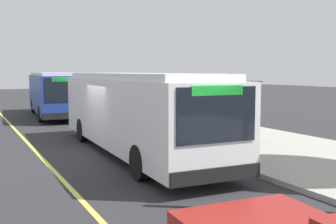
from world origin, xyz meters
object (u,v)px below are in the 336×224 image
transit_bus_second (54,92)px  waiting_bench (229,127)px  transit_bus_main (135,110)px  route_sign_post (230,102)px  pedestrian_commuter (177,112)px

transit_bus_second → waiting_bench: (13.55, 4.65, -0.98)m
transit_bus_main → route_sign_post: bearing=50.3°
waiting_bench → route_sign_post: route_sign_post is taller
route_sign_post → pedestrian_commuter: bearing=171.8°
waiting_bench → transit_bus_main: bearing=-82.1°
waiting_bench → transit_bus_second: bearing=-161.1°
transit_bus_second → pedestrian_commuter: (11.09, 3.45, -0.50)m
route_sign_post → pedestrian_commuter: (-5.30, 0.77, -0.84)m
waiting_bench → pedestrian_commuter: (-2.46, -1.20, 0.48)m
route_sign_post → pedestrian_commuter: size_ratio=1.66×
transit_bus_main → pedestrian_commuter: bearing=132.3°
transit_bus_main → waiting_bench: (-0.64, 4.61, -0.98)m
route_sign_post → transit_bus_second: bearing=-170.7°
route_sign_post → transit_bus_main: bearing=-129.7°
transit_bus_second → route_sign_post: same height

